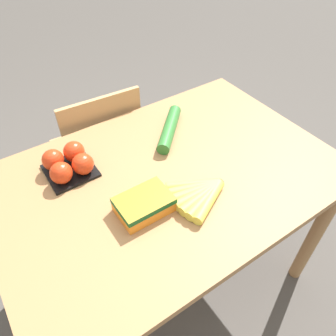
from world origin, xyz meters
name	(u,v)px	position (x,y,z in m)	size (l,w,h in m)	color
ground_plane	(168,275)	(0.00, 0.00, 0.00)	(12.00, 12.00, 0.00)	#4C4742
dining_table	(168,193)	(0.00, 0.00, 0.67)	(1.27, 0.86, 0.78)	#9E7044
chair	(101,153)	(-0.04, 0.60, 0.46)	(0.44, 0.42, 0.87)	tan
banana_bunch	(200,194)	(0.03, -0.16, 0.80)	(0.21, 0.21, 0.04)	brown
tomato_pack	(68,163)	(-0.30, 0.21, 0.82)	(0.17, 0.17, 0.09)	black
carrot_bag	(144,203)	(-0.16, -0.10, 0.81)	(0.18, 0.12, 0.06)	orange
cucumber_near	(169,129)	(0.14, 0.20, 0.81)	(0.23, 0.23, 0.05)	#2D702D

